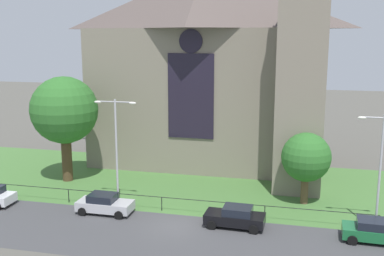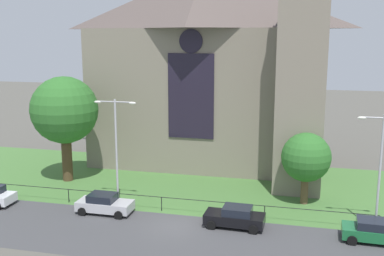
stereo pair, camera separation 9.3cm
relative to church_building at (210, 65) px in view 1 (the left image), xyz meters
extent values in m
plane|color=#56544C|center=(1.04, -7.49, -10.27)|extent=(160.00, 160.00, 0.00)
cube|color=#424244|center=(1.04, -19.49, -10.27)|extent=(120.00, 8.00, 0.01)
cube|color=#477538|center=(1.04, -9.49, -10.27)|extent=(120.00, 20.00, 0.01)
cube|color=gray|center=(-0.77, 0.63, -3.27)|extent=(22.00, 12.00, 14.00)
cube|color=black|center=(-0.77, -5.42, -2.57)|extent=(4.40, 0.16, 8.00)
cylinder|color=black|center=(-0.77, -5.42, 2.53)|extent=(2.20, 0.15, 2.20)
cube|color=gray|center=(9.23, -7.37, -1.27)|extent=(4.00, 4.00, 18.00)
cylinder|color=black|center=(-0.77, -14.99, -9.17)|extent=(31.55, 0.05, 0.05)
cylinder|color=black|center=(-8.66, -14.99, -9.72)|extent=(0.07, 0.07, 1.10)
cylinder|color=black|center=(-0.77, -14.99, -9.72)|extent=(0.06, 0.07, 1.10)
cylinder|color=black|center=(7.11, -14.99, -9.72)|extent=(0.06, 0.07, 1.10)
cylinder|color=black|center=(15.00, -14.99, -9.72)|extent=(0.07, 0.07, 1.10)
cylinder|color=#4C3823|center=(-11.60, -9.64, -8.09)|extent=(0.94, 0.94, 4.37)
sphere|color=#2D6B28|center=(-11.60, -9.64, -3.61)|extent=(6.13, 6.13, 6.13)
cylinder|color=brown|center=(9.92, -10.72, -9.08)|extent=(0.59, 0.59, 2.38)
sphere|color=#2D6B28|center=(9.92, -10.72, -6.42)|extent=(3.92, 3.92, 3.92)
cylinder|color=#B2B2B7|center=(-4.32, -15.09, -5.97)|extent=(0.16, 0.16, 8.60)
cylinder|color=#B2B2B7|center=(-5.02, -15.09, -1.87)|extent=(1.40, 0.10, 0.10)
cylinder|color=#B2B2B7|center=(-3.62, -15.09, -1.87)|extent=(1.40, 0.10, 0.10)
ellipsoid|color=white|center=(-5.72, -15.09, -1.92)|extent=(0.57, 0.26, 0.20)
ellipsoid|color=white|center=(-2.92, -15.09, -1.92)|extent=(0.57, 0.26, 0.20)
cylinder|color=#B2B2B7|center=(14.75, -15.09, -6.19)|extent=(0.16, 0.16, 8.16)
cylinder|color=#B2B2B7|center=(14.05, -15.09, -2.31)|extent=(1.40, 0.10, 0.10)
ellipsoid|color=white|center=(13.35, -15.09, -2.36)|extent=(0.57, 0.26, 0.20)
cylinder|color=black|center=(-13.27, -16.03, -9.95)|extent=(0.64, 0.23, 0.64)
cube|color=#B7B7BC|center=(-4.82, -16.45, -9.66)|extent=(4.20, 1.81, 0.70)
cube|color=black|center=(-5.02, -16.45, -9.04)|extent=(2.00, 1.61, 0.55)
cylinder|color=black|center=(-3.35, -15.55, -9.95)|extent=(0.64, 0.22, 0.64)
cylinder|color=black|center=(-3.36, -17.35, -9.95)|extent=(0.64, 0.22, 0.64)
cylinder|color=black|center=(-6.29, -15.55, -9.95)|extent=(0.64, 0.22, 0.64)
cylinder|color=black|center=(-6.30, -17.35, -9.95)|extent=(0.64, 0.22, 0.64)
cube|color=black|center=(5.15, -16.70, -9.66)|extent=(4.26, 1.94, 0.70)
cube|color=black|center=(5.35, -16.71, -9.04)|extent=(2.05, 1.67, 0.55)
cylinder|color=black|center=(3.65, -17.55, -9.95)|extent=(0.65, 0.24, 0.64)
cylinder|color=black|center=(3.71, -15.75, -9.95)|extent=(0.65, 0.24, 0.64)
cylinder|color=black|center=(6.59, -17.65, -9.95)|extent=(0.65, 0.24, 0.64)
cylinder|color=black|center=(6.65, -15.85, -9.95)|extent=(0.65, 0.24, 0.64)
cube|color=#196033|center=(14.48, -16.99, -9.66)|extent=(4.26, 1.95, 0.70)
cube|color=black|center=(14.28, -16.98, -9.04)|extent=(2.06, 1.67, 0.55)
cylinder|color=black|center=(13.04, -16.04, -9.95)|extent=(0.65, 0.24, 0.64)
cylinder|color=black|center=(12.98, -17.84, -9.95)|extent=(0.65, 0.24, 0.64)
camera|label=1|loc=(9.39, -47.43, 3.04)|focal=43.41mm
camera|label=2|loc=(9.49, -47.41, 3.04)|focal=43.41mm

